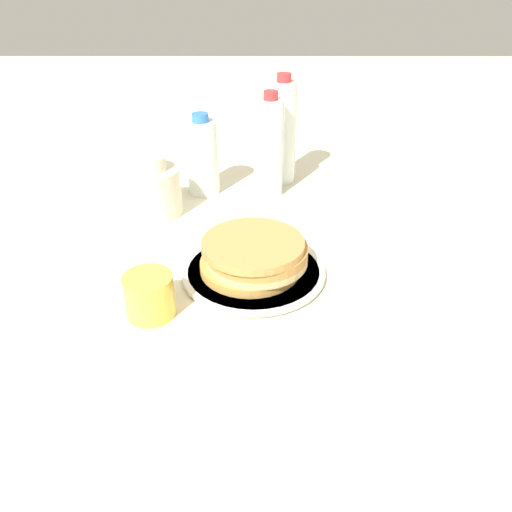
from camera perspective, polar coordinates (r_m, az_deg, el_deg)
ground_plane at (r=0.87m, az=0.38°, el=-2.15°), size 4.00×4.00×0.00m
plate at (r=0.86m, az=-0.00°, el=-1.85°), size 0.25×0.25×0.01m
pancake_stack at (r=0.84m, az=0.06°, el=0.01°), size 0.19×0.18×0.06m
juice_glass at (r=0.78m, az=-11.78°, el=-4.44°), size 0.08×0.08×0.07m
cream_jug at (r=1.07m, az=-11.34°, el=7.48°), size 0.11×0.11×0.13m
water_bottle_near at (r=1.14m, az=-5.92°, el=11.19°), size 0.07×0.07×0.18m
water_bottle_mid at (r=1.12m, az=1.83°, el=12.26°), size 0.06×0.06×0.23m
water_bottle_far at (r=1.19m, az=3.25°, el=13.88°), size 0.06×0.06×0.25m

